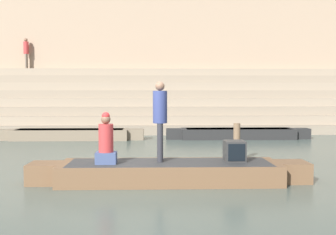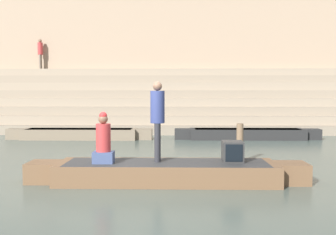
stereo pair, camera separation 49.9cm
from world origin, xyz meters
name	(u,v)px [view 1 (the left image)]	position (x,y,z in m)	size (l,w,h in m)	color
ground_plane	(127,181)	(0.00, 0.00, 0.00)	(120.00, 120.00, 0.00)	#47544C
ghat_steps	(144,107)	(0.00, 12.62, 1.18)	(36.00, 5.14, 3.33)	gray
back_wall	(145,63)	(0.00, 15.04, 3.74)	(34.20, 1.28, 7.53)	tan
rowboat_main	(170,172)	(0.93, -0.15, 0.23)	(6.05, 1.39, 0.44)	brown
person_standing	(160,115)	(0.73, -0.02, 1.46)	(0.31, 0.31, 1.75)	#28282D
person_rowing	(106,142)	(-0.43, -0.26, 0.89)	(0.44, 0.34, 1.10)	#3D4C75
tv_set	(234,151)	(2.37, -0.04, 0.66)	(0.44, 0.49, 0.45)	#2D2D2D
moored_boat_shore	(70,134)	(-2.93, 7.74, 0.23)	(6.10, 1.00, 0.44)	#756651
moored_boat_distant	(238,133)	(4.10, 7.87, 0.23)	(6.08, 1.00, 0.44)	black
mooring_post	(237,142)	(2.92, 2.38, 0.55)	(0.19, 0.19, 1.09)	brown
person_on_steps	(26,51)	(-6.75, 14.12, 4.34)	(0.29, 0.29, 1.71)	#756656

